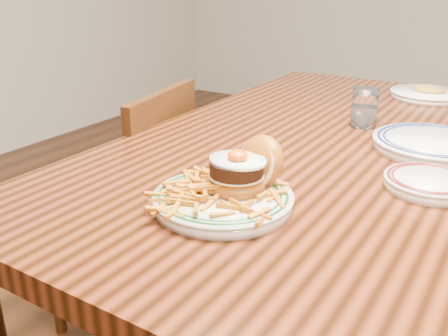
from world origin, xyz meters
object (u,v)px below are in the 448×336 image
Objects in this scene: chair_left at (137,206)px; side_plate at (430,182)px; table at (314,169)px; main_plate at (230,188)px.

chair_left reaches higher than side_plate.
table is 0.47m from main_plate.
main_plate is at bearing -87.65° from table.
side_plate is at bearing -17.13° from chair_left.
main_plate is (0.58, -0.37, 0.34)m from chair_left.
main_plate reaches higher than side_plate.
chair_left is (-0.56, -0.08, -0.22)m from table.
table is at bearing 133.74° from side_plate.
main_plate is 0.40m from side_plate.
main_plate is at bearing -42.93° from chair_left.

